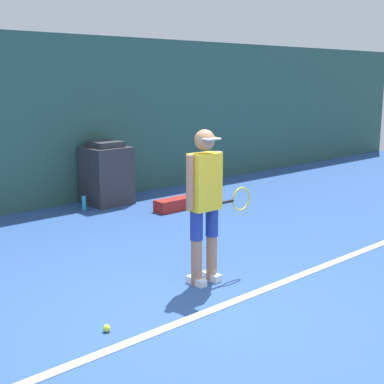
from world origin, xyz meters
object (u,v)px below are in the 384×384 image
covered_chair (107,174)px  water_bottle (84,203)px  tennis_player (205,199)px  tennis_ball (107,328)px  equipment_bag (176,204)px

covered_chair → water_bottle: (-0.56, -0.14, -0.41)m
tennis_player → tennis_ball: bearing=-167.0°
covered_chair → equipment_bag: 1.40m
covered_chair → water_bottle: 0.71m
covered_chair → water_bottle: bearing=-166.0°
tennis_ball → equipment_bag: equipment_bag is taller
covered_chair → equipment_bag: size_ratio=1.46×
tennis_ball → tennis_player: bearing=11.1°
tennis_ball → water_bottle: (2.16, 4.07, 0.09)m
tennis_player → equipment_bag: tennis_player is taller
tennis_player → equipment_bag: bearing=57.5°
covered_chair → water_bottle: size_ratio=4.15×
water_bottle → tennis_ball: bearing=-118.0°
tennis_ball → equipment_bag: 4.51m
tennis_player → covered_chair: 4.14m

